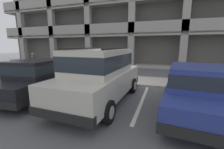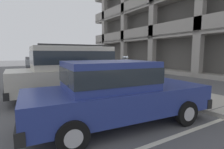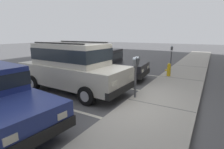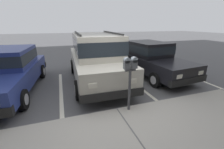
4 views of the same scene
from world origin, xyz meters
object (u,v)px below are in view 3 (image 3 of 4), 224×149
object	(u,v)px
red_sedan	(104,62)
fire_hydrant	(169,70)
parking_meter_near	(136,68)
silver_suv	(72,65)
parking_meter_far	(171,54)

from	to	relation	value
red_sedan	fire_hydrant	xyz separation A→B (m)	(-1.54, 3.16, -0.36)
red_sedan	parking_meter_near	bearing A→B (deg)	44.74
silver_suv	fire_hydrant	bearing A→B (deg)	146.59
red_sedan	parking_meter_near	distance (m)	3.77
red_sedan	fire_hydrant	world-z (taller)	red_sedan
parking_meter_far	fire_hydrant	xyz separation A→B (m)	(1.87, 0.30, -0.65)
silver_suv	parking_meter_near	size ratio (longest dim) A/B	3.31
silver_suv	parking_meter_near	world-z (taller)	silver_suv
silver_suv	parking_meter_near	distance (m)	2.71
silver_suv	parking_meter_far	size ratio (longest dim) A/B	3.20
red_sedan	parking_meter_far	distance (m)	4.46
red_sedan	parking_meter_far	world-z (taller)	parking_meter_far
parking_meter_far	fire_hydrant	size ratio (longest dim) A/B	2.16
silver_suv	parking_meter_far	distance (m)	6.65
parking_meter_near	fire_hydrant	distance (m)	4.03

